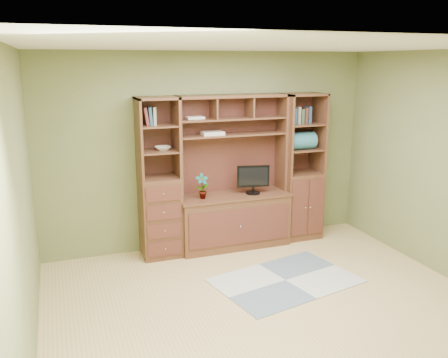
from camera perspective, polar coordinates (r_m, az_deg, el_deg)
name	(u,v)px	position (r m, az deg, el deg)	size (l,w,h in m)	color
room	(275,186)	(4.57, 6.13, -0.89)	(4.60, 4.10, 2.64)	tan
center_hutch	(234,173)	(6.28, 1.20, 0.69)	(1.54, 0.53, 2.05)	#54301D
left_tower	(159,179)	(6.04, -7.82, 0.03)	(0.50, 0.45, 2.05)	#54301D
right_tower	(301,167)	(6.74, 9.24, 1.44)	(0.55, 0.45, 2.05)	#54301D
rug	(286,280)	(5.65, 7.42, -12.01)	(1.57, 1.05, 0.01)	#979C9C
monitor	(253,174)	(6.35, 3.53, 0.56)	(0.44, 0.19, 0.53)	black
orchid	(202,186)	(6.14, -2.64, -0.88)	(0.18, 0.12, 0.33)	brown
magazines	(212,133)	(6.17, -1.42, 5.54)	(0.28, 0.21, 0.04)	beige
bowl	(163,148)	(5.97, -7.39, 3.70)	(0.20, 0.20, 0.05)	beige
blanket_teal	(300,141)	(6.60, 9.15, 4.56)	(0.41, 0.24, 0.24)	#2B6371
blanket_red	(306,140)	(6.79, 9.79, 4.65)	(0.36, 0.20, 0.20)	brown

